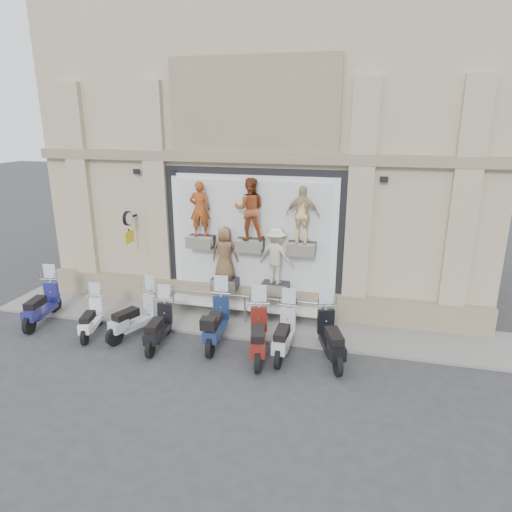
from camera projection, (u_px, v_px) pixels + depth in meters
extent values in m
plane|color=#313134|center=(224.00, 357.00, 11.84)|extent=(90.00, 90.00, 0.00)
cube|color=gray|center=(246.00, 322.00, 13.78)|extent=(16.00, 2.20, 0.08)
cube|color=black|center=(253.00, 239.00, 13.88)|extent=(5.60, 0.10, 4.30)
cube|color=white|center=(253.00, 240.00, 13.82)|extent=(5.10, 0.06, 3.90)
cube|color=white|center=(252.00, 240.00, 13.79)|extent=(4.70, 0.04, 3.60)
cube|color=white|center=(250.00, 305.00, 14.08)|extent=(5.10, 0.75, 0.10)
cube|color=#28282B|center=(201.00, 241.00, 13.93)|extent=(0.80, 0.50, 0.35)
imported|color=#AD4C1C|center=(200.00, 209.00, 13.63)|extent=(0.69, 0.53, 1.67)
cube|color=#28282B|center=(250.00, 245.00, 13.56)|extent=(0.80, 0.50, 0.35)
imported|color=brown|center=(250.00, 209.00, 13.24)|extent=(1.01, 0.86, 1.82)
cube|color=#28282B|center=(302.00, 248.00, 13.19)|extent=(0.80, 0.50, 0.35)
imported|color=#DEC486|center=(303.00, 215.00, 12.90)|extent=(0.98, 0.44, 1.64)
cube|color=#28282B|center=(225.00, 283.00, 14.13)|extent=(0.80, 0.50, 0.35)
imported|color=brown|center=(225.00, 253.00, 13.84)|extent=(0.83, 0.57, 1.63)
cube|color=#28282B|center=(276.00, 288.00, 13.75)|extent=(0.80, 0.50, 0.35)
imported|color=beige|center=(276.00, 255.00, 13.45)|extent=(1.23, 0.88, 1.71)
cube|color=black|center=(132.00, 217.00, 14.42)|extent=(0.06, 0.56, 0.06)
cylinder|color=black|center=(128.00, 218.00, 14.17)|extent=(0.10, 0.46, 0.46)
cube|color=gold|center=(129.00, 237.00, 14.35)|extent=(0.04, 0.50, 0.38)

